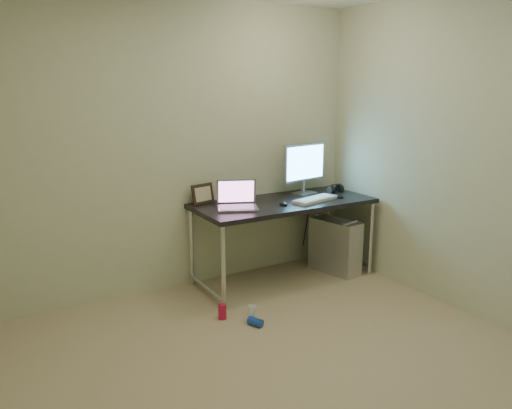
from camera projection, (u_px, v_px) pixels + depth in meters
The scene contains 18 objects.
floor at pixel (289, 378), 3.09m from camera, with size 3.50×3.50×0.00m, color tan.
wall_back at pixel (176, 148), 4.27m from camera, with size 3.50×0.02×2.50m, color beige.
wall_right at pixel (488, 158), 3.67m from camera, with size 0.02×3.50×2.50m, color beige.
desk at pixel (284, 209), 4.54m from camera, with size 1.65×0.72×0.75m.
tower_computer at pixel (335, 246), 4.82m from camera, with size 0.31×0.53×0.55m.
cable_a at pixel (307, 223), 5.10m from camera, with size 0.01×0.01×0.70m, color black.
cable_b at pixel (315, 224), 5.13m from camera, with size 0.01×0.01×0.72m, color black.
can_red at pixel (222, 312), 3.87m from camera, with size 0.06×0.06×0.12m, color #C5163E.
can_white at pixel (252, 314), 3.83m from camera, with size 0.07×0.07×0.13m, color silver.
can_blue at pixel (255, 322), 3.76m from camera, with size 0.06×0.06×0.11m, color #1B42B7.
laptop at pixel (237, 202), 4.26m from camera, with size 0.42×0.39×0.24m.
monitor at pixel (305, 165), 4.77m from camera, with size 0.52×0.18×0.49m.
keyboard at pixel (315, 199), 4.52m from camera, with size 0.46×0.15×0.03m, color silver.
mouse_right at pixel (339, 196), 4.67m from camera, with size 0.07×0.10×0.04m, color black.
mouse_left at pixel (283, 203), 4.36m from camera, with size 0.07×0.10×0.04m, color black.
headphones at pixel (335, 189), 4.90m from camera, with size 0.15×0.09×0.10m.
picture_frame at pixel (203, 194), 4.41m from camera, with size 0.22×0.03×0.18m, color black.
webcam at pixel (235, 190), 4.56m from camera, with size 0.05×0.04×0.12m.
Camera 1 is at (-1.58, -2.28, 1.76)m, focal length 35.00 mm.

